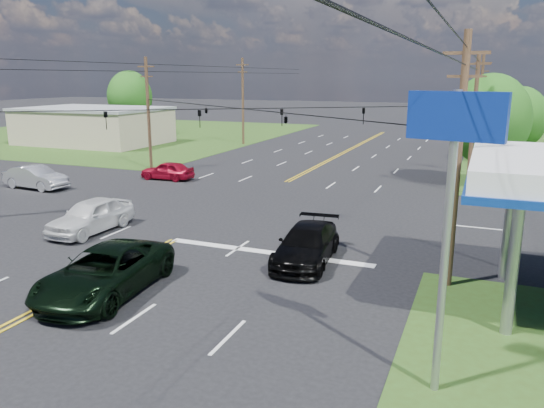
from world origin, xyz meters
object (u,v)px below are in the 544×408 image
at_px(pickup_dkgreen, 105,272).
at_px(polesign_se, 452,162).
at_px(retail_nw, 94,127).
at_px(tree_far_l, 130,97).
at_px(suv_black, 307,244).
at_px(pole_right_far, 479,105).
at_px(tree_right_a, 489,120).
at_px(pole_ne, 473,122).
at_px(pole_left_far, 243,100).
at_px(pole_se, 458,160).
at_px(pole_nw, 148,112).
at_px(tree_right_b, 519,118).
at_px(pickup_white, 91,216).
at_px(sedan_silver, 36,177).

relative_size(pickup_dkgreen, polesign_se, 0.83).
bearing_deg(polesign_se, pickup_dkgreen, 171.01).
xyz_separation_m(retail_nw, tree_far_l, (-2.00, 10.00, 3.19)).
relative_size(pickup_dkgreen, suv_black, 1.15).
bearing_deg(pole_right_far, suv_black, -99.23).
height_order(pole_right_far, tree_right_a, pole_right_far).
height_order(pole_ne, pickup_dkgreen, pole_ne).
bearing_deg(retail_nw, pole_left_far, 19.44).
bearing_deg(pole_se, pole_left_far, 125.10).
relative_size(retail_nw, suv_black, 2.93).
distance_m(pole_nw, suv_black, 26.94).
bearing_deg(pole_se, suv_black, 175.18).
height_order(pole_nw, tree_right_b, pole_nw).
xyz_separation_m(tree_right_a, tree_right_b, (2.50, 12.00, -0.65)).
bearing_deg(pickup_white, pole_left_far, 104.63).
distance_m(pole_right_far, tree_right_b, 5.40).
xyz_separation_m(pole_left_far, tree_right_b, (29.50, -4.00, -0.95)).
height_order(tree_right_a, sedan_silver, tree_right_a).
bearing_deg(tree_far_l, pickup_white, -55.97).
relative_size(pole_ne, sedan_silver, 1.90).
xyz_separation_m(pole_nw, tree_right_a, (27.00, 3.00, -0.05)).
height_order(pole_nw, tree_right_a, pole_nw).
relative_size(pole_ne, pole_right_far, 0.95).
height_order(suv_black, polesign_se, polesign_se).
xyz_separation_m(pole_right_far, polesign_se, (0.22, -44.53, 0.79)).
bearing_deg(pole_left_far, tree_far_l, 168.11).
height_order(tree_far_l, polesign_se, tree_far_l).
height_order(pole_left_far, pole_right_far, same).
bearing_deg(tree_far_l, suv_black, -46.03).
bearing_deg(pole_right_far, sedan_silver, -134.98).
relative_size(retail_nw, pole_ne, 1.68).
bearing_deg(pickup_dkgreen, sedan_silver, 136.16).
relative_size(suv_black, polesign_se, 0.72).
xyz_separation_m(retail_nw, suv_black, (37.07, -30.50, -1.21)).
relative_size(tree_right_b, pickup_dkgreen, 1.13).
height_order(retail_nw, pickup_dkgreen, retail_nw).
height_order(pole_nw, pole_left_far, pole_left_far).
relative_size(pole_left_far, pickup_white, 1.96).
bearing_deg(pole_right_far, pole_nw, -143.84).
distance_m(pole_ne, tree_right_b, 15.42).
distance_m(tree_right_a, tree_right_b, 12.27).
height_order(pole_nw, polesign_se, pole_nw).
relative_size(retail_nw, pole_left_far, 1.60).
height_order(retail_nw, pole_ne, pole_ne).
height_order(tree_right_a, polesign_se, tree_right_a).
bearing_deg(suv_black, pole_se, -9.73).
height_order(tree_right_a, tree_right_b, tree_right_a).
xyz_separation_m(tree_far_l, sedan_silver, (16.02, -33.00, -4.37)).
relative_size(tree_far_l, pickup_white, 1.71).
bearing_deg(pole_se, pickup_dkgreen, -154.35).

